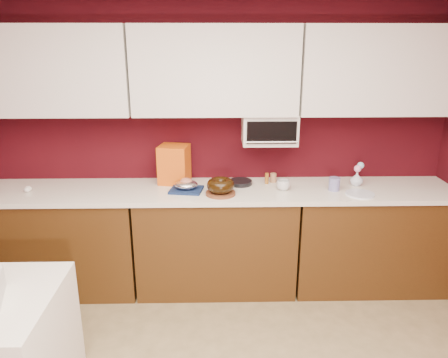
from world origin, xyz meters
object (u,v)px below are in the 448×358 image
foil_ham_nest (186,185)px  flower_vase (357,178)px  coffee_mug (283,184)px  blue_jar (334,184)px  pandoro_box (174,164)px  toaster_oven (269,129)px  bundt_cake (221,185)px

foil_ham_nest → flower_vase: flower_vase is taller
coffee_mug → blue_jar: blue_jar is taller
blue_jar → flower_vase: (0.22, 0.12, 0.01)m
pandoro_box → blue_jar: pandoro_box is taller
toaster_oven → foil_ham_nest: toaster_oven is taller
foil_ham_nest → blue_jar: blue_jar is taller
flower_vase → foil_ham_nest: bearing=-175.5°
pandoro_box → foil_ham_nest: bearing=-51.6°
blue_jar → coffee_mug: bearing=178.2°
toaster_oven → blue_jar: 0.71m
foil_ham_nest → pandoro_box: pandoro_box is taller
toaster_oven → blue_jar: toaster_oven is taller
pandoro_box → blue_jar: 1.35m
pandoro_box → flower_vase: size_ratio=2.54×
coffee_mug → pandoro_box: bearing=166.8°
bundt_cake → foil_ham_nest: (-0.28, 0.09, -0.03)m
bundt_cake → coffee_mug: (0.52, 0.10, -0.03)m
toaster_oven → flower_vase: 0.86m
toaster_oven → coffee_mug: (0.11, -0.20, -0.42)m
flower_vase → pandoro_box: bearing=176.1°
coffee_mug → blue_jar: bearing=-1.8°
bundt_cake → coffee_mug: 0.53m
foil_ham_nest → coffee_mug: (0.80, 0.00, -0.00)m
coffee_mug → foil_ham_nest: bearing=-179.7°
bundt_cake → coffee_mug: size_ratio=2.16×
coffee_mug → blue_jar: (0.42, -0.01, 0.00)m
pandoro_box → flower_vase: bearing=7.3°
pandoro_box → coffee_mug: pandoro_box is taller
toaster_oven → pandoro_box: bearing=179.1°
toaster_oven → bundt_cake: (-0.41, -0.30, -0.39)m
pandoro_box → flower_vase: pandoro_box is taller
blue_jar → toaster_oven: bearing=157.7°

